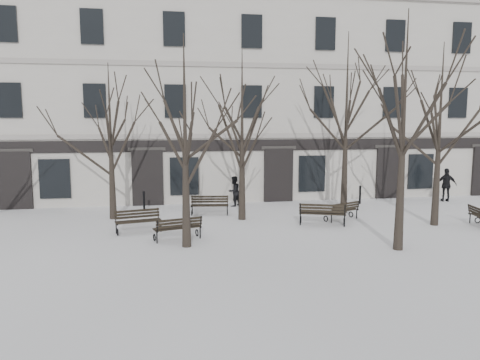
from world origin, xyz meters
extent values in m
plane|color=white|center=(0.00, 0.00, 0.00)|extent=(100.00, 100.00, 0.00)
cube|color=beige|center=(0.00, 13.00, 5.50)|extent=(40.00, 10.00, 11.00)
cube|color=#9B948E|center=(0.00, 7.97, 3.60)|extent=(40.00, 0.12, 0.25)
cube|color=#9B948E|center=(0.00, 7.97, 7.30)|extent=(40.00, 0.12, 0.25)
cube|color=black|center=(0.00, 7.96, 3.10)|extent=(40.00, 0.10, 0.60)
cube|color=black|center=(-10.00, 7.94, 1.45)|extent=(1.60, 0.22, 2.90)
cube|color=#2D2B28|center=(-10.00, 7.90, 2.95)|extent=(1.90, 0.08, 0.18)
cube|color=black|center=(-8.10, 7.95, 1.50)|extent=(1.50, 0.14, 2.00)
cube|color=black|center=(-3.50, 7.94, 1.45)|extent=(1.60, 0.22, 2.90)
cube|color=#2D2B28|center=(-3.50, 7.90, 2.95)|extent=(1.90, 0.08, 0.18)
cube|color=black|center=(-1.60, 7.95, 1.50)|extent=(1.50, 0.14, 2.00)
cube|color=black|center=(3.50, 7.94, 1.45)|extent=(1.60, 0.22, 2.90)
cube|color=#2D2B28|center=(3.50, 7.90, 2.95)|extent=(1.90, 0.08, 0.18)
cube|color=black|center=(5.40, 7.95, 1.50)|extent=(1.50, 0.14, 2.00)
cube|color=black|center=(10.00, 7.94, 1.45)|extent=(1.60, 0.22, 2.90)
cube|color=#2D2B28|center=(10.00, 7.90, 2.95)|extent=(1.90, 0.08, 0.18)
cube|color=black|center=(11.90, 7.95, 1.50)|extent=(1.50, 0.14, 2.00)
cube|color=black|center=(-10.00, 7.95, 5.40)|extent=(1.10, 0.14, 1.70)
cube|color=black|center=(-10.00, 7.95, 9.00)|extent=(1.10, 0.14, 1.70)
cube|color=black|center=(-6.00, 7.95, 5.40)|extent=(1.10, 0.14, 1.70)
cube|color=black|center=(-6.00, 7.95, 9.00)|extent=(1.10, 0.14, 1.70)
cube|color=black|center=(-2.00, 7.95, 5.40)|extent=(1.10, 0.14, 1.70)
cube|color=black|center=(-2.00, 7.95, 9.00)|extent=(1.10, 0.14, 1.70)
cube|color=black|center=(2.00, 7.95, 5.40)|extent=(1.10, 0.14, 1.70)
cube|color=black|center=(2.00, 7.95, 9.00)|extent=(1.10, 0.14, 1.70)
cube|color=black|center=(6.00, 7.95, 5.40)|extent=(1.10, 0.14, 1.70)
cube|color=black|center=(6.00, 7.95, 9.00)|extent=(1.10, 0.14, 1.70)
cube|color=black|center=(10.00, 7.95, 5.40)|extent=(1.10, 0.14, 1.70)
cube|color=black|center=(10.00, 7.95, 9.00)|extent=(1.10, 0.14, 1.70)
cube|color=black|center=(14.00, 7.95, 5.40)|extent=(1.10, 0.14, 1.70)
cube|color=black|center=(14.00, 7.95, 9.00)|extent=(1.10, 0.14, 1.70)
cone|color=black|center=(-1.93, -0.39, 1.55)|extent=(0.34, 0.34, 3.10)
cone|color=black|center=(5.31, -1.97, 1.70)|extent=(0.34, 0.34, 3.40)
cone|color=black|center=(8.70, 1.28, 1.60)|extent=(0.34, 0.34, 3.20)
cone|color=black|center=(-4.98, 4.84, 1.46)|extent=(0.34, 0.34, 2.92)
cone|color=black|center=(0.77, 3.72, 1.58)|extent=(0.34, 0.34, 3.16)
cone|color=black|center=(5.89, 4.48, 1.79)|extent=(0.34, 0.34, 3.58)
torus|color=black|center=(-4.50, 1.62, 0.14)|extent=(0.11, 0.29, 0.29)
cylinder|color=black|center=(-4.58, 1.97, 0.22)|extent=(0.05, 0.05, 0.45)
cube|color=black|center=(-4.54, 1.79, 0.45)|extent=(0.17, 0.55, 0.05)
torus|color=black|center=(-2.85, 1.99, 0.14)|extent=(0.11, 0.29, 0.29)
cylinder|color=black|center=(-2.93, 2.34, 0.22)|extent=(0.05, 0.05, 0.45)
cube|color=black|center=(-2.89, 2.17, 0.45)|extent=(0.17, 0.55, 0.05)
cube|color=black|center=(-3.67, 1.76, 0.47)|extent=(1.77, 0.49, 0.03)
cube|color=black|center=(-3.70, 1.90, 0.47)|extent=(1.77, 0.49, 0.03)
cube|color=black|center=(-3.73, 2.04, 0.47)|extent=(1.77, 0.49, 0.03)
cube|color=black|center=(-3.76, 2.17, 0.47)|extent=(1.77, 0.49, 0.03)
cube|color=black|center=(-3.77, 2.21, 0.60)|extent=(1.76, 0.43, 0.09)
cube|color=black|center=(-3.77, 2.23, 0.72)|extent=(1.76, 0.43, 0.09)
cube|color=black|center=(-3.78, 2.25, 0.84)|extent=(1.76, 0.43, 0.09)
cylinder|color=black|center=(-4.60, 2.04, 0.65)|extent=(0.07, 0.15, 0.50)
cylinder|color=black|center=(-2.94, 2.42, 0.65)|extent=(0.07, 0.15, 0.50)
torus|color=black|center=(-1.46, 1.01, 0.14)|extent=(0.13, 0.29, 0.29)
cylinder|color=black|center=(-1.37, 0.67, 0.22)|extent=(0.05, 0.05, 0.44)
cube|color=black|center=(-1.42, 0.84, 0.44)|extent=(0.20, 0.53, 0.05)
torus|color=black|center=(-3.08, 0.55, 0.14)|extent=(0.13, 0.29, 0.29)
cylinder|color=black|center=(-2.98, 0.21, 0.22)|extent=(0.05, 0.05, 0.44)
cube|color=black|center=(-3.03, 0.38, 0.44)|extent=(0.20, 0.53, 0.05)
cube|color=black|center=(-2.28, 0.82, 0.46)|extent=(1.73, 0.58, 0.03)
cube|color=black|center=(-2.24, 0.68, 0.46)|extent=(1.73, 0.58, 0.03)
cube|color=black|center=(-2.20, 0.55, 0.46)|extent=(1.73, 0.58, 0.03)
cube|color=black|center=(-2.17, 0.42, 0.46)|extent=(1.73, 0.58, 0.03)
cube|color=black|center=(-2.16, 0.38, 0.59)|extent=(1.72, 0.53, 0.09)
cube|color=black|center=(-2.15, 0.36, 0.71)|extent=(1.72, 0.53, 0.09)
cube|color=black|center=(-2.14, 0.34, 0.83)|extent=(1.72, 0.53, 0.09)
cylinder|color=black|center=(-1.34, 0.60, 0.64)|extent=(0.08, 0.15, 0.49)
cylinder|color=black|center=(-2.95, 0.13, 0.64)|extent=(0.08, 0.15, 0.49)
torus|color=black|center=(4.90, 1.92, 0.15)|extent=(0.16, 0.31, 0.31)
cylinder|color=black|center=(4.76, 1.55, 0.24)|extent=(0.05, 0.05, 0.49)
cube|color=black|center=(4.83, 1.74, 0.49)|extent=(0.26, 0.58, 0.05)
torus|color=black|center=(3.17, 2.56, 0.15)|extent=(0.16, 0.31, 0.31)
cylinder|color=black|center=(3.03, 2.19, 0.24)|extent=(0.05, 0.05, 0.49)
cube|color=black|center=(3.10, 2.37, 0.49)|extent=(0.26, 0.58, 0.05)
cube|color=black|center=(4.05, 2.28, 0.51)|extent=(1.87, 0.76, 0.04)
cube|color=black|center=(4.00, 2.14, 0.51)|extent=(1.87, 0.76, 0.04)
cube|color=black|center=(3.94, 1.99, 0.51)|extent=(1.87, 0.76, 0.04)
cube|color=black|center=(3.89, 1.85, 0.51)|extent=(1.87, 0.76, 0.04)
cube|color=black|center=(3.88, 1.81, 0.65)|extent=(1.85, 0.71, 0.10)
cube|color=black|center=(3.87, 1.79, 0.78)|extent=(1.85, 0.71, 0.10)
cube|color=black|center=(3.86, 1.77, 0.91)|extent=(1.85, 0.71, 0.10)
cylinder|color=black|center=(4.73, 1.47, 0.71)|extent=(0.09, 0.16, 0.54)
cylinder|color=black|center=(3.00, 2.11, 0.71)|extent=(0.09, 0.16, 0.54)
torus|color=black|center=(-1.42, 4.89, 0.14)|extent=(0.08, 0.29, 0.28)
cylinder|color=black|center=(-1.37, 5.24, 0.22)|extent=(0.05, 0.05, 0.44)
cube|color=black|center=(-1.39, 5.06, 0.44)|extent=(0.11, 0.54, 0.05)
torus|color=black|center=(0.24, 4.68, 0.14)|extent=(0.08, 0.29, 0.28)
cylinder|color=black|center=(0.28, 5.03, 0.22)|extent=(0.05, 0.05, 0.44)
cube|color=black|center=(0.26, 4.86, 0.44)|extent=(0.11, 0.54, 0.05)
cube|color=black|center=(-0.59, 4.75, 0.46)|extent=(1.76, 0.30, 0.03)
cube|color=black|center=(-0.58, 4.88, 0.46)|extent=(1.76, 0.30, 0.03)
cube|color=black|center=(-0.56, 5.02, 0.46)|extent=(1.76, 0.30, 0.03)
cube|color=black|center=(-0.54, 5.15, 0.46)|extent=(1.76, 0.30, 0.03)
cube|color=black|center=(-0.54, 5.19, 0.59)|extent=(1.76, 0.25, 0.09)
cube|color=black|center=(-0.54, 5.21, 0.71)|extent=(1.76, 0.25, 0.09)
cube|color=black|center=(-0.53, 5.24, 0.82)|extent=(1.76, 0.25, 0.09)
cylinder|color=black|center=(-1.36, 5.31, 0.64)|extent=(0.06, 0.14, 0.49)
cylinder|color=black|center=(0.29, 5.11, 0.64)|extent=(0.06, 0.14, 0.49)
torus|color=black|center=(5.80, 3.33, 0.13)|extent=(0.16, 0.27, 0.27)
cylinder|color=black|center=(5.94, 3.03, 0.21)|extent=(0.05, 0.05, 0.43)
cube|color=black|center=(5.87, 3.18, 0.43)|extent=(0.26, 0.49, 0.05)
torus|color=black|center=(4.34, 2.65, 0.13)|extent=(0.16, 0.27, 0.27)
cylinder|color=black|center=(4.48, 2.34, 0.21)|extent=(0.05, 0.05, 0.43)
cube|color=black|center=(4.41, 2.50, 0.43)|extent=(0.26, 0.49, 0.05)
cube|color=black|center=(5.05, 3.03, 0.45)|extent=(1.58, 0.80, 0.03)
cube|color=black|center=(5.11, 2.91, 0.45)|extent=(1.58, 0.80, 0.03)
cube|color=black|center=(5.17, 2.79, 0.45)|extent=(1.58, 0.80, 0.03)
cube|color=black|center=(5.22, 2.67, 0.45)|extent=(1.58, 0.80, 0.03)
cube|color=black|center=(5.24, 2.63, 0.57)|extent=(1.56, 0.75, 0.09)
cube|color=black|center=(5.25, 2.61, 0.68)|extent=(1.56, 0.75, 0.09)
cube|color=black|center=(5.26, 2.59, 0.80)|extent=(1.56, 0.75, 0.09)
cylinder|color=black|center=(5.97, 2.96, 0.62)|extent=(0.09, 0.14, 0.47)
cylinder|color=black|center=(4.52, 2.27, 0.62)|extent=(0.09, 0.14, 0.47)
torus|color=black|center=(10.75, 1.27, 0.13)|extent=(0.28, 0.09, 0.27)
cylinder|color=black|center=(10.42, 1.32, 0.21)|extent=(0.05, 0.05, 0.43)
cube|color=black|center=(10.58, 1.30, 0.43)|extent=(0.52, 0.13, 0.05)
cube|color=black|center=(10.27, 0.53, 0.45)|extent=(0.35, 1.70, 0.03)
cube|color=black|center=(10.23, 0.54, 0.57)|extent=(0.30, 1.69, 0.09)
cube|color=black|center=(10.21, 0.54, 0.68)|extent=(0.30, 1.69, 0.09)
cube|color=black|center=(10.19, 0.54, 0.80)|extent=(0.30, 1.69, 0.09)
cylinder|color=black|center=(10.34, 1.34, 0.62)|extent=(0.14, 0.06, 0.47)
cylinder|color=black|center=(-3.65, 6.37, 0.46)|extent=(0.11, 0.11, 0.91)
sphere|color=black|center=(-3.65, 6.37, 0.93)|extent=(0.13, 0.13, 0.13)
cylinder|color=black|center=(7.64, 6.53, 0.45)|extent=(0.11, 0.11, 0.91)
sphere|color=black|center=(7.64, 6.53, 0.93)|extent=(0.13, 0.13, 0.13)
imported|color=black|center=(0.89, 6.94, 0.00)|extent=(0.96, 0.95, 1.57)
imported|color=black|center=(12.59, 6.44, 0.00)|extent=(1.15, 0.71, 1.82)
camera|label=1|loc=(-2.72, -16.66, 4.54)|focal=35.00mm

